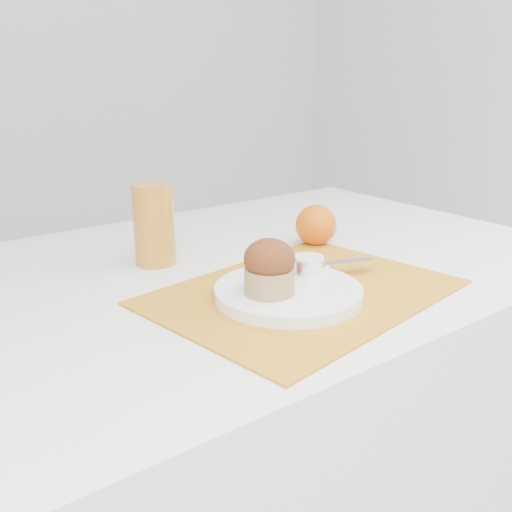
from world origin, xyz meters
TOP-DOWN VIEW (x-y plane):
  - table at (0.00, 0.05)m, footprint 1.20×0.80m
  - placemat at (-0.03, -0.13)m, footprint 0.50×0.40m
  - plate at (-0.07, -0.13)m, footprint 0.28×0.28m
  - ramekin at (0.00, -0.10)m, footprint 0.06×0.06m
  - cream at (0.00, -0.10)m, footprint 0.06×0.06m
  - raspberry_near at (-0.05, -0.10)m, footprint 0.02×0.02m
  - raspberry_far at (-0.04, -0.11)m, footprint 0.02×0.02m
  - butter_knife at (0.03, -0.09)m, footprint 0.21×0.09m
  - orange at (0.16, 0.05)m, footprint 0.08×0.08m
  - juice_glass at (-0.14, 0.14)m, footprint 0.08×0.08m
  - muffin at (-0.10, -0.14)m, footprint 0.09×0.09m

SIDE VIEW (x-z plane):
  - table at x=0.00m, z-range 0.00..0.75m
  - placemat at x=-0.03m, z-range 0.75..0.75m
  - plate at x=-0.07m, z-range 0.75..0.77m
  - butter_knife at x=0.03m, z-range 0.77..0.78m
  - raspberry_far at x=-0.04m, z-range 0.77..0.79m
  - raspberry_near at x=-0.05m, z-range 0.77..0.79m
  - ramekin at x=0.00m, z-range 0.77..0.80m
  - orange at x=0.16m, z-range 0.75..0.83m
  - cream at x=0.00m, z-range 0.79..0.80m
  - muffin at x=-0.10m, z-range 0.77..0.85m
  - juice_glass at x=-0.14m, z-range 0.75..0.90m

